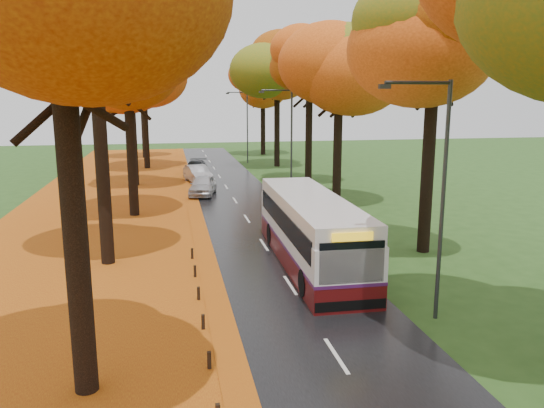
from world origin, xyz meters
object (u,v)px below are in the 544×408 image
object	(u,v)px
streetlamp_near	(437,183)
car_silver	(198,174)
car_white	(203,185)
streetlamp_far	(245,121)
streetlamp_mid	(288,135)
bus	(311,229)
car_dark	(196,168)

from	to	relation	value
streetlamp_near	car_silver	bearing A→B (deg)	101.31
streetlamp_near	car_white	distance (m)	25.66
streetlamp_far	car_silver	bearing A→B (deg)	-114.72
streetlamp_mid	car_white	bearing A→B (deg)	156.72
streetlamp_far	car_silver	world-z (taller)	streetlamp_far
bus	car_silver	bearing A→B (deg)	99.86
streetlamp_mid	streetlamp_near	bearing A→B (deg)	-90.00
streetlamp_far	car_white	xyz separation A→B (m)	(-6.08, -19.38, -3.92)
streetlamp_mid	streetlamp_far	world-z (taller)	same
car_white	car_silver	bearing A→B (deg)	102.36
streetlamp_far	bus	bearing A→B (deg)	-93.69
streetlamp_mid	bus	bearing A→B (deg)	-98.90
bus	car_silver	distance (m)	24.36
streetlamp_near	car_silver	xyz separation A→B (m)	(-6.13, 30.68, -3.92)
car_dark	car_silver	bearing A→B (deg)	-79.36
streetlamp_mid	car_white	distance (m)	7.70
streetlamp_far	car_white	bearing A→B (deg)	-107.43
bus	car_white	world-z (taller)	bus
streetlamp_mid	car_white	size ratio (longest dim) A/B	1.81
streetlamp_mid	car_silver	world-z (taller)	streetlamp_mid
car_white	car_silver	size ratio (longest dim) A/B	0.97
streetlamp_near	bus	bearing A→B (deg)	110.00
streetlamp_mid	car_dark	size ratio (longest dim) A/B	1.72
bus	car_white	bearing A→B (deg)	102.60
streetlamp_mid	bus	world-z (taller)	streetlamp_mid
streetlamp_far	car_white	size ratio (longest dim) A/B	1.81
streetlamp_near	car_dark	size ratio (longest dim) A/B	1.72
bus	car_dark	xyz separation A→B (m)	(-3.67, 28.94, -0.93)
streetlamp_near	streetlamp_far	xyz separation A→B (m)	(0.00, 44.00, 0.00)
car_white	streetlamp_near	bearing A→B (deg)	-64.22
streetlamp_near	bus	xyz separation A→B (m)	(-2.41, 6.62, -3.07)
streetlamp_mid	car_dark	distance (m)	15.39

